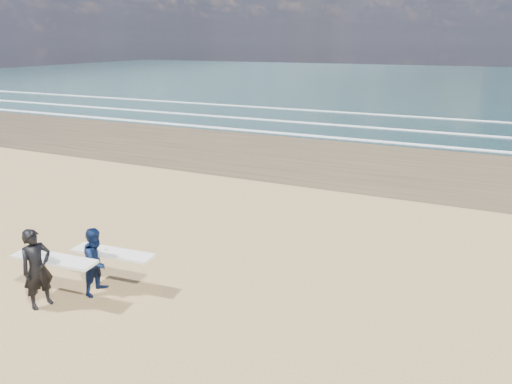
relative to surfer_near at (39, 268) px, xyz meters
The scene contains 2 objects.
surfer_near is the anchor object (origin of this frame).
surfer_far 1.36m from the surfer_near, 53.00° to the left, with size 2.24×1.13×1.74m.
Camera 1 is at (7.54, -6.25, 6.13)m, focal length 32.00 mm.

